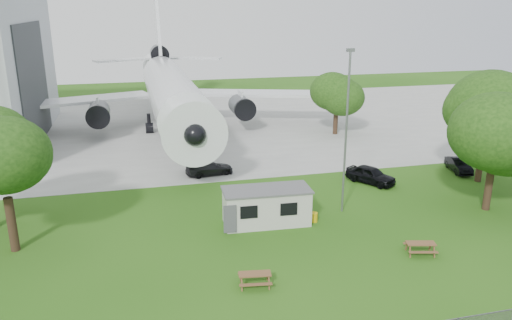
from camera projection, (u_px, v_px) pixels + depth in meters
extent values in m
plane|color=#3B6F1D|center=(258.00, 263.00, 30.22)|extent=(160.00, 160.00, 0.00)
cube|color=#B7B7B2|center=(186.00, 125.00, 65.43)|extent=(120.00, 46.00, 0.03)
cube|color=#2D3033|center=(35.00, 84.00, 54.85)|extent=(0.16, 16.00, 12.96)
cylinder|color=white|center=(171.00, 92.00, 59.76)|extent=(5.40, 34.00, 5.40)
cone|color=white|center=(191.00, 127.00, 42.15)|extent=(5.40, 5.50, 5.40)
cone|color=white|center=(159.00, 66.00, 78.99)|extent=(4.86, 9.00, 4.86)
cube|color=white|center=(65.00, 102.00, 60.15)|extent=(21.36, 10.77, 0.36)
cube|color=white|center=(265.00, 93.00, 66.01)|extent=(21.36, 10.77, 0.36)
cube|color=white|center=(157.00, 29.00, 77.31)|extent=(0.46, 9.96, 12.17)
cylinder|color=#515459|center=(99.00, 114.00, 57.92)|extent=(2.50, 4.20, 2.50)
cylinder|color=#515459|center=(241.00, 107.00, 61.91)|extent=(2.50, 4.20, 2.50)
cylinder|color=#515459|center=(159.00, 54.00, 77.47)|extent=(2.60, 4.50, 2.60)
cylinder|color=black|center=(188.00, 160.00, 46.54)|extent=(0.36, 0.36, 2.40)
cylinder|color=black|center=(149.00, 123.00, 61.18)|extent=(0.44, 0.44, 2.40)
cylinder|color=black|center=(195.00, 121.00, 62.49)|extent=(0.44, 0.44, 2.40)
cube|color=beige|center=(266.00, 207.00, 35.40)|extent=(6.12, 2.82, 2.50)
cube|color=#59595B|center=(267.00, 190.00, 35.02)|extent=(6.34, 3.03, 0.12)
cylinder|color=gold|center=(314.00, 217.00, 35.91)|extent=(0.50, 0.50, 0.70)
cylinder|color=slate|center=(346.00, 134.00, 36.12)|extent=(0.16, 0.16, 12.00)
cylinder|color=#382619|center=(12.00, 224.00, 31.27)|extent=(0.56, 0.56, 3.59)
sphere|color=#38671C|center=(1.00, 157.00, 29.98)|extent=(5.96, 5.96, 5.96)
cylinder|color=#382619|center=(489.00, 188.00, 37.71)|extent=(0.56, 0.56, 3.52)
sphere|color=#38671C|center=(497.00, 132.00, 36.45)|extent=(7.36, 7.36, 7.36)
cylinder|color=#382619|center=(480.00, 161.00, 43.86)|extent=(0.56, 0.56, 3.82)
sphere|color=#38671C|center=(488.00, 108.00, 42.48)|extent=(7.79, 7.79, 7.79)
cylinder|color=#382619|center=(335.00, 123.00, 60.44)|extent=(0.56, 0.56, 2.83)
sphere|color=#38671C|center=(337.00, 94.00, 59.42)|extent=(5.93, 5.93, 5.93)
imported|color=black|center=(371.00, 175.00, 43.69)|extent=(3.89, 4.70, 1.51)
imported|color=black|center=(459.00, 165.00, 46.74)|extent=(2.24, 4.10, 1.28)
imported|color=black|center=(209.00, 168.00, 45.89)|extent=(4.59, 2.38, 1.27)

